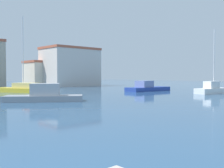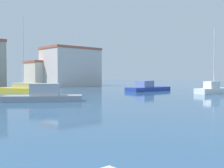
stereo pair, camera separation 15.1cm
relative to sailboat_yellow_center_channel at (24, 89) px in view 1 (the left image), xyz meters
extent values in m
plane|color=#2D5175|center=(-0.63, -11.68, -0.51)|extent=(160.00, 160.00, 0.00)
cube|color=gold|center=(-0.05, 0.09, -0.20)|extent=(6.51, 9.00, 0.62)
cube|color=#DFCD77|center=(0.16, -0.30, 0.47)|extent=(3.30, 3.83, 0.72)
cylinder|color=silver|center=(-0.05, 0.09, 5.17)|extent=(0.12, 0.12, 10.11)
cube|color=gray|center=(-4.18, -13.50, -0.23)|extent=(7.03, 5.92, 0.55)
cube|color=#ADB0B5|center=(-4.07, -13.58, 0.60)|extent=(3.02, 2.80, 1.12)
cube|color=#233D93|center=(15.43, -9.86, -0.21)|extent=(7.71, 2.92, 0.59)
cube|color=#6E7DB1|center=(14.58, -9.81, 0.58)|extent=(2.20, 2.17, 0.99)
cube|color=white|center=(17.23, -19.49, -0.15)|extent=(5.75, 2.99, 0.71)
cube|color=silver|center=(16.80, -19.39, 0.66)|extent=(1.93, 1.66, 0.92)
cylinder|color=silver|center=(17.23, -19.49, 4.09)|extent=(0.12, 0.12, 7.78)
cylinder|color=silver|center=(18.19, -19.71, 1.10)|extent=(1.89, 0.51, 0.08)
cube|color=beige|center=(14.30, 18.52, 2.03)|extent=(9.85, 6.06, 5.07)
cube|color=#B25B42|center=(14.30, 18.52, 4.82)|extent=(10.05, 6.18, 0.50)
cube|color=beige|center=(16.86, 13.50, 3.47)|extent=(11.35, 7.81, 7.96)
cube|color=#B25B42|center=(16.86, 13.50, 7.70)|extent=(11.57, 7.96, 0.50)
camera|label=1|loc=(-16.34, -36.07, 1.97)|focal=42.66mm
camera|label=2|loc=(-16.23, -36.17, 1.97)|focal=42.66mm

